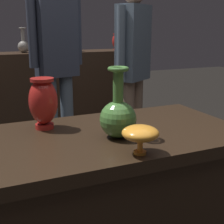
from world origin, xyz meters
TOP-DOWN VIEW (x-y plane):
  - display_plinth at (0.00, 0.00)m, footprint 1.20×0.64m
  - back_display_shelf at (0.00, 2.20)m, footprint 2.60×0.40m
  - vase_centerpiece at (0.03, -0.06)m, footprint 0.15×0.15m
  - vase_tall_behind at (0.02, -0.26)m, footprint 0.13×0.13m
  - vase_left_accent at (-0.23, 0.17)m, footprint 0.13×0.13m
  - shelf_vase_right at (0.52, 2.17)m, footprint 0.15×0.15m
  - shelf_vase_center at (0.00, 2.20)m, footprint 0.12×0.12m
  - shelf_vase_far_right at (1.04, 2.19)m, footprint 0.10×0.10m
  - visitor_center_back at (0.14, 1.38)m, footprint 0.46×0.25m
  - visitor_near_right at (0.78, 1.26)m, footprint 0.40×0.33m

SIDE VIEW (x-z plane):
  - display_plinth at x=0.00m, z-range 0.00..0.80m
  - back_display_shelf at x=0.00m, z-range 0.00..0.99m
  - vase_tall_behind at x=0.02m, z-range 0.82..0.93m
  - vase_centerpiece at x=0.03m, z-range 0.75..1.03m
  - vase_left_accent at x=-0.23m, z-range 0.81..1.03m
  - visitor_near_right at x=0.78m, z-range 0.14..1.75m
  - visitor_center_back at x=0.14m, z-range 0.16..1.88m
  - shelf_vase_center at x=0.00m, z-range 0.94..1.19m
  - shelf_vase_right at x=0.52m, z-range 1.02..1.14m
  - shelf_vase_far_right at x=1.04m, z-range 1.00..1.18m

